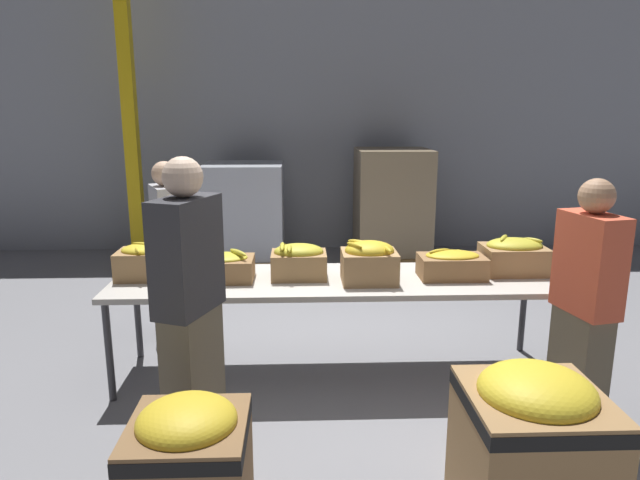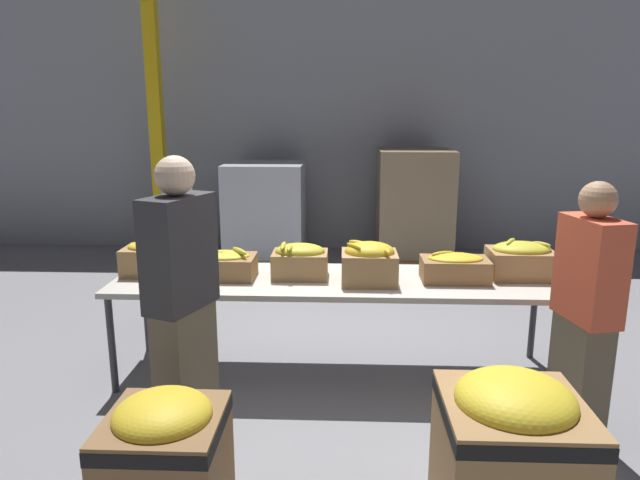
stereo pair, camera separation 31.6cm
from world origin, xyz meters
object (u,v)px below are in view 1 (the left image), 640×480
at_px(banana_box_0, 150,260).
at_px(banana_box_3, 369,261).
at_px(volunteer_2, 190,304).
at_px(pallet_stack_0, 392,206).
at_px(sorting_table, 336,284).
at_px(volunteer_1, 169,252).
at_px(donation_bin_0, 189,464).
at_px(volunteer_0, 585,306).
at_px(banana_box_1, 222,266).
at_px(banana_box_2, 299,260).
at_px(banana_box_5, 514,255).
at_px(support_pillar, 129,105).
at_px(pallet_stack_1, 245,215).
at_px(banana_box_4, 452,264).
at_px(donation_bin_1, 532,443).

height_order(banana_box_0, banana_box_3, banana_box_3).
bearing_deg(volunteer_2, pallet_stack_0, -3.18).
distance_m(sorting_table, volunteer_1, 1.59).
relative_size(banana_box_3, donation_bin_0, 0.58).
relative_size(volunteer_0, pallet_stack_0, 1.07).
height_order(banana_box_1, banana_box_2, banana_box_2).
bearing_deg(volunteer_1, banana_box_5, 51.64).
distance_m(banana_box_2, volunteer_0, 1.92).
xyz_separation_m(banana_box_2, donation_bin_0, (-0.52, -1.65, -0.53)).
xyz_separation_m(sorting_table, support_pillar, (-2.36, 3.35, 1.29)).
distance_m(sorting_table, donation_bin_0, 1.84).
bearing_deg(donation_bin_0, banana_box_2, 72.67).
height_order(volunteer_0, pallet_stack_1, volunteer_0).
relative_size(banana_box_3, volunteer_2, 0.23).
height_order(banana_box_4, donation_bin_0, banana_box_4).
relative_size(donation_bin_0, pallet_stack_1, 0.52).
xyz_separation_m(volunteer_1, pallet_stack_0, (2.33, 2.49, -0.05)).
relative_size(volunteer_2, support_pillar, 0.43).
bearing_deg(volunteer_2, donation_bin_1, -93.89).
bearing_deg(support_pillar, pallet_stack_0, -1.27).
bearing_deg(pallet_stack_1, banana_box_4, -60.73).
height_order(banana_box_0, support_pillar, support_pillar).
bearing_deg(volunteer_0, banana_box_3, 51.00).
xyz_separation_m(banana_box_5, support_pillar, (-3.70, 3.25, 1.11)).
bearing_deg(banana_box_5, sorting_table, -175.88).
height_order(banana_box_3, pallet_stack_0, pallet_stack_0).
height_order(sorting_table, banana_box_4, banana_box_4).
bearing_deg(banana_box_3, banana_box_4, 7.41).
xyz_separation_m(volunteer_2, support_pillar, (-1.45, 4.16, 1.15)).
height_order(banana_box_1, pallet_stack_0, pallet_stack_0).
bearing_deg(banana_box_3, pallet_stack_0, 78.02).
bearing_deg(banana_box_2, volunteer_0, -23.64).
height_order(sorting_table, volunteer_1, volunteer_1).
distance_m(banana_box_3, support_pillar, 4.44).
xyz_separation_m(volunteer_0, volunteer_1, (-2.87, 1.52, -0.01)).
xyz_separation_m(volunteer_2, pallet_stack_1, (-0.05, 4.02, -0.21)).
xyz_separation_m(banana_box_1, pallet_stack_1, (-0.13, 3.20, -0.22)).
bearing_deg(banana_box_0, sorting_table, -2.84).
height_order(banana_box_3, pallet_stack_1, pallet_stack_1).
bearing_deg(donation_bin_0, sorting_table, 64.11).
bearing_deg(pallet_stack_0, donation_bin_1, -91.42).
relative_size(banana_box_3, pallet_stack_0, 0.27).
distance_m(banana_box_2, banana_box_4, 1.12).
bearing_deg(donation_bin_1, banana_box_4, 89.15).
height_order(sorting_table, banana_box_5, banana_box_5).
xyz_separation_m(banana_box_1, donation_bin_1, (1.65, -1.63, -0.43)).
distance_m(volunteer_1, pallet_stack_0, 3.41).
bearing_deg(sorting_table, volunteer_0, -26.51).
xyz_separation_m(banana_box_2, volunteer_1, (-1.11, 0.76, -0.12)).
relative_size(banana_box_2, banana_box_3, 1.03).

